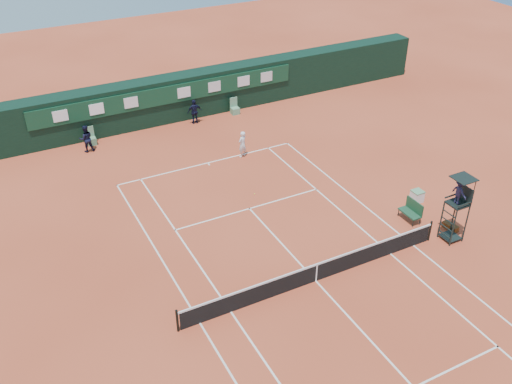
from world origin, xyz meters
TOP-DOWN VIEW (x-y plane):
  - ground at (0.00, 0.00)m, footprint 90.00×90.00m
  - court_lines at (0.00, 0.00)m, footprint 11.05×23.85m
  - tennis_net at (0.00, 0.00)m, footprint 12.90×0.10m
  - back_wall at (0.00, 18.74)m, footprint 40.00×1.65m
  - linesman_chair_left at (-5.50, 17.48)m, footprint 0.55×0.50m
  - linesman_chair_right at (4.50, 17.48)m, footprint 0.55×0.50m
  - umpire_chair at (7.38, -0.41)m, footprint 0.96×0.95m
  - player_bench at (6.77, 1.73)m, footprint 0.56×1.20m
  - tennis_bag at (7.97, 0.19)m, footprint 0.44×0.83m
  - cooler at (8.20, 2.93)m, footprint 0.57×0.57m
  - tennis_ball at (0.87, 7.51)m, footprint 0.07×0.07m
  - player at (2.21, 11.67)m, footprint 0.71×0.61m
  - ball_kid_left at (-5.93, 16.66)m, footprint 0.87×0.70m
  - ball_kid_right at (1.45, 17.33)m, footprint 1.01×0.45m

SIDE VIEW (x-z plane):
  - ground at x=0.00m, z-range 0.00..0.00m
  - court_lines at x=0.00m, z-range 0.00..0.01m
  - tennis_ball at x=0.87m, z-range 0.00..0.07m
  - tennis_bag at x=7.97m, z-range 0.00..0.30m
  - linesman_chair_left at x=-5.50m, z-range -0.26..0.89m
  - linesman_chair_right at x=4.50m, z-range -0.26..0.89m
  - cooler at x=8.20m, z-range 0.00..0.65m
  - tennis_net at x=0.00m, z-range -0.04..1.06m
  - player_bench at x=6.77m, z-range 0.05..1.15m
  - player at x=2.21m, z-range 0.00..1.65m
  - ball_kid_right at x=1.45m, z-range 0.00..1.69m
  - ball_kid_left at x=-5.93m, z-range 0.00..1.73m
  - back_wall at x=0.00m, z-range 0.01..3.01m
  - umpire_chair at x=7.38m, z-range 0.75..4.17m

